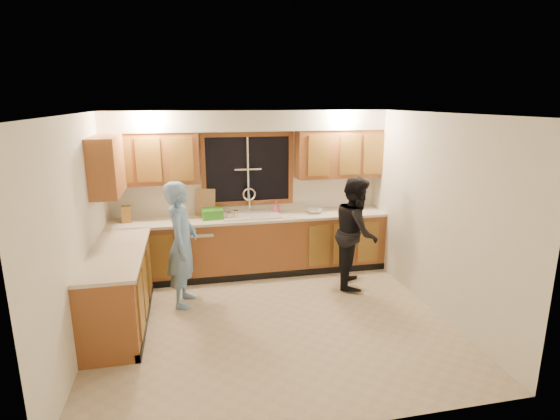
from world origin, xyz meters
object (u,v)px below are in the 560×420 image
Objects in this scene: sink at (251,220)px; soap_bottle at (276,207)px; woman at (356,232)px; knife_block at (126,214)px; stove at (111,310)px; dishwasher at (197,252)px; man at (182,244)px; bowl at (315,211)px; dish_crate at (212,214)px.

sink is 0.45m from soap_bottle.
knife_block is at bearing 95.77° from woman.
stove is 4.88× the size of soap_bottle.
soap_bottle is at bearing 5.49° from dishwasher.
man is at bearing -145.81° from soap_bottle.
dish_crate is at bearing 179.37° from bowl.
soap_bottle is 0.77× the size of bowl.
knife_block is at bearing -178.20° from soap_bottle.
dishwasher is at bearing 62.31° from stove.
woman is 8.69× the size of soap_bottle.
knife_block is (-0.97, 0.05, 0.63)m from dishwasher.
dishwasher is 1.40m from soap_bottle.
man reaches higher than sink.
soap_bottle is at bearing -2.17° from knife_block.
soap_bottle is (0.41, 0.11, 0.15)m from sink.
dish_crate is at bearing 88.76° from woman.
dishwasher is at bearing 91.35° from woman.
dish_crate is 1.26× the size of bowl.
sink is at bearing -5.12° from knife_block.
bowl is (2.04, 0.86, 0.12)m from man.
sink is 2.60m from stove.
stove is 0.56× the size of woman.
dish_crate is (0.26, 0.02, 0.58)m from dishwasher.
sink is 0.96m from dishwasher.
man reaches higher than bowl.
man reaches higher than dish_crate.
woman reaches higher than sink.
soap_bottle reaches higher than stove.
dish_crate is (1.23, -0.03, -0.05)m from knife_block.
woman is at bearing -20.90° from dish_crate.
knife_block is at bearing 178.85° from sink.
man is 1.00m from dish_crate.
bowl is at bearing -0.89° from sink.
sink is at bearing -165.48° from soap_bottle.
man is 1.03× the size of woman.
soap_bottle reaches higher than dish_crate.
soap_bottle is at bearing 168.34° from bowl.
man is 2.22m from bowl.
dish_crate reaches higher than bowl.
woman is at bearing 18.34° from stove.
man is at bearing -116.90° from dish_crate.
dishwasher is at bearing -174.51° from soap_bottle.
dish_crate is at bearing 56.52° from stove.
stove is at bearing 128.00° from woman.
stove is 2.97× the size of dish_crate.
knife_block is (-0.02, 1.86, 0.59)m from stove.
woman is 6.67× the size of bowl.
woman is 6.67× the size of knife_block.
dish_crate is at bearing -174.04° from soap_bottle.
knife_block reaches higher than stove.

